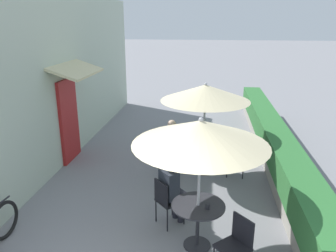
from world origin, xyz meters
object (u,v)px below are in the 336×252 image
at_px(cafe_chair_mid_left, 236,153).
at_px(coffee_cup_mid, 200,140).
at_px(patio_table_near, 198,215).
at_px(cafe_chair_mid_right, 171,150).
at_px(seated_patron_near_right, 172,188).
at_px(cafe_chair_near_left, 237,242).
at_px(patio_table_mid, 203,150).
at_px(patio_umbrella_near, 201,133).
at_px(patio_umbrella_mid, 205,93).
at_px(seated_patron_mid_right, 172,142).
at_px(coffee_cup_near, 208,206).
at_px(cafe_chair_near_right, 166,199).

relative_size(cafe_chair_mid_left, coffee_cup_mid, 9.67).
bearing_deg(patio_table_near, cafe_chair_mid_left, 74.04).
height_order(cafe_chair_mid_left, cafe_chair_mid_right, same).
bearing_deg(seated_patron_near_right, cafe_chair_mid_right, 144.86).
bearing_deg(cafe_chair_near_left, patio_table_mid, -32.52).
bearing_deg(coffee_cup_mid, cafe_chair_mid_left, -1.33).
xyz_separation_m(patio_umbrella_near, patio_table_mid, (0.02, 2.73, -1.37)).
distance_m(cafe_chair_near_left, cafe_chair_mid_right, 3.50).
relative_size(patio_umbrella_near, seated_patron_near_right, 1.73).
relative_size(patio_umbrella_mid, cafe_chair_mid_left, 2.49).
distance_m(seated_patron_near_right, seated_patron_mid_right, 2.27).
height_order(coffee_cup_near, coffee_cup_mid, same).
bearing_deg(seated_patron_mid_right, patio_table_mid, -2.66).
relative_size(coffee_cup_near, cafe_chair_mid_left, 0.10).
distance_m(patio_umbrella_mid, coffee_cup_mid, 1.14).
relative_size(cafe_chair_near_right, coffee_cup_mid, 9.67).
bearing_deg(coffee_cup_mid, cafe_chair_near_left, -79.17).
distance_m(cafe_chair_near_left, cafe_chair_mid_left, 3.26).
relative_size(patio_umbrella_near, patio_umbrella_mid, 1.00).
xyz_separation_m(cafe_chair_near_left, seated_patron_mid_right, (-1.31, 3.36, 0.17)).
xyz_separation_m(seated_patron_near_right, patio_umbrella_mid, (0.50, 2.14, 1.25)).
height_order(patio_table_near, patio_umbrella_near, patio_umbrella_near).
distance_m(cafe_chair_near_left, seated_patron_mid_right, 3.60).
height_order(coffee_cup_near, patio_umbrella_mid, patio_umbrella_mid).
xyz_separation_m(patio_umbrella_mid, coffee_cup_mid, (-0.07, 0.02, -1.14)).
bearing_deg(patio_umbrella_near, patio_table_near, 90.00).
distance_m(cafe_chair_near_right, coffee_cup_near, 0.97).
bearing_deg(cafe_chair_mid_right, cafe_chair_near_right, -79.81).
relative_size(cafe_chair_near_right, cafe_chair_mid_right, 1.00).
relative_size(coffee_cup_near, patio_umbrella_mid, 0.04).
bearing_deg(cafe_chair_near_right, seated_patron_near_right, 90.00).
height_order(patio_umbrella_near, cafe_chair_near_left, patio_umbrella_near).
bearing_deg(seated_patron_mid_right, patio_umbrella_mid, -2.66).
distance_m(cafe_chair_mid_right, coffee_cup_mid, 0.75).
bearing_deg(cafe_chair_near_right, cafe_chair_mid_right, 142.51).
xyz_separation_m(cafe_chair_near_left, cafe_chair_near_right, (-1.14, 1.03, 0.00)).
xyz_separation_m(seated_patron_near_right, coffee_cup_near, (0.63, -0.68, 0.11)).
height_order(patio_table_near, patio_table_mid, same).
distance_m(patio_umbrella_near, coffee_cup_near, 1.15).
bearing_deg(patio_umbrella_mid, cafe_chair_mid_right, -179.80).
bearing_deg(seated_patron_mid_right, cafe_chair_mid_right, -90.00).
height_order(cafe_chair_near_right, coffee_cup_mid, cafe_chair_near_right).
height_order(seated_patron_near_right, coffee_cup_near, seated_patron_near_right).
distance_m(coffee_cup_near, cafe_chair_mid_right, 2.97).
bearing_deg(patio_table_mid, patio_umbrella_near, -90.36).
bearing_deg(cafe_chair_mid_left, coffee_cup_mid, 4.20).
relative_size(patio_table_near, cafe_chair_mid_left, 0.97).
height_order(patio_table_near, seated_patron_near_right, seated_patron_near_right).
relative_size(cafe_chair_near_left, cafe_chair_mid_left, 1.00).
xyz_separation_m(coffee_cup_near, seated_patron_mid_right, (-0.88, 2.93, -0.11)).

